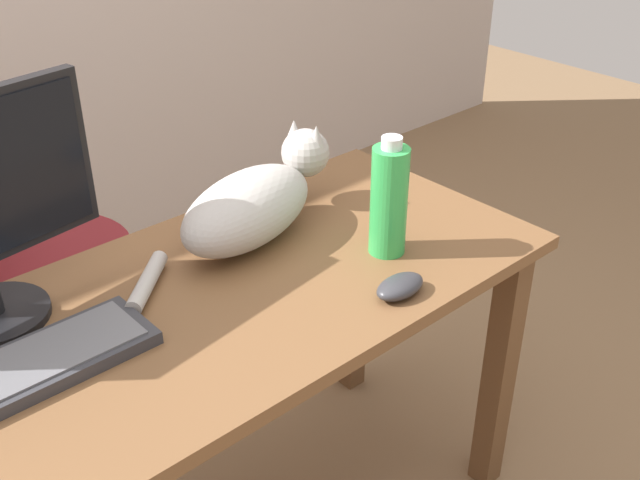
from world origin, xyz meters
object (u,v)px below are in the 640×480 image
at_px(water_bottle, 389,200).
at_px(office_chair, 32,302).
at_px(computer_mouse, 400,286).
at_px(keyboard, 22,371).
at_px(cat, 254,202).

bearing_deg(water_bottle, office_chair, 121.62).
bearing_deg(water_bottle, computer_mouse, -127.27).
xyz_separation_m(keyboard, computer_mouse, (0.64, -0.25, 0.00)).
distance_m(keyboard, computer_mouse, 0.68).
relative_size(computer_mouse, water_bottle, 0.43).
height_order(office_chair, computer_mouse, office_chair).
bearing_deg(keyboard, office_chair, 69.43).
xyz_separation_m(office_chair, keyboard, (-0.25, -0.67, 0.33)).
relative_size(keyboard, computer_mouse, 4.00).
xyz_separation_m(cat, computer_mouse, (0.07, -0.36, -0.06)).
bearing_deg(computer_mouse, office_chair, 112.87).
bearing_deg(cat, water_bottle, -54.78).
distance_m(cat, water_bottle, 0.29).
bearing_deg(cat, computer_mouse, -79.55).
height_order(office_chair, keyboard, office_chair).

